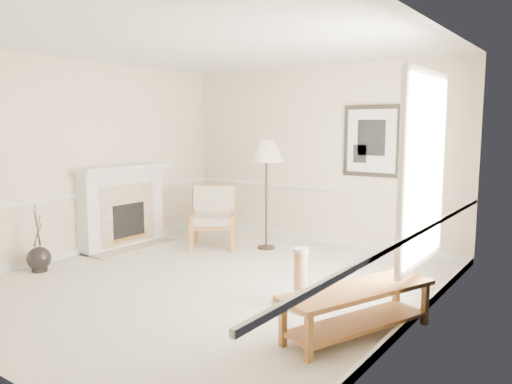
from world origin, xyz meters
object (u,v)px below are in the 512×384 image
floor_lamp (266,154)px  scratching_post (300,287)px  armchair (214,214)px  bench (358,303)px  floor_vase (39,259)px

floor_lamp → scratching_post: floor_lamp is taller
armchair → bench: size_ratio=0.64×
floor_vase → floor_lamp: size_ratio=0.53×
scratching_post → floor_vase: bearing=-165.2°
bench → scratching_post: scratching_post is taller
armchair → floor_lamp: 1.32m
armchair → scratching_post: (2.54, -1.57, -0.32)m
floor_vase → bench: size_ratio=0.56×
floor_lamp → bench: floor_lamp is taller
armchair → scratching_post: 3.00m
floor_vase → armchair: armchair is taller
floor_lamp → scratching_post: 2.86m
armchair → floor_lamp: size_ratio=0.61×
armchair → floor_lamp: floor_lamp is taller
floor_vase → floor_lamp: floor_lamp is taller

